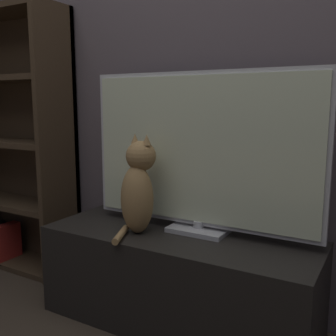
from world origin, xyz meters
name	(u,v)px	position (x,y,z in m)	size (l,w,h in m)	color
wall_back	(207,24)	(0.00, 1.22, 1.30)	(4.80, 0.05, 2.60)	#564C51
tv_stand	(178,279)	(0.00, 0.96, 0.20)	(1.17, 0.44, 0.40)	black
tv	(200,153)	(0.06, 1.03, 0.75)	(1.03, 0.15, 0.68)	#B7B7BC
cat	(138,189)	(-0.16, 0.90, 0.59)	(0.17, 0.28, 0.42)	#997547
bookshelf	(15,152)	(-1.17, 1.09, 0.67)	(0.78, 0.28, 1.46)	#3D2D1E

